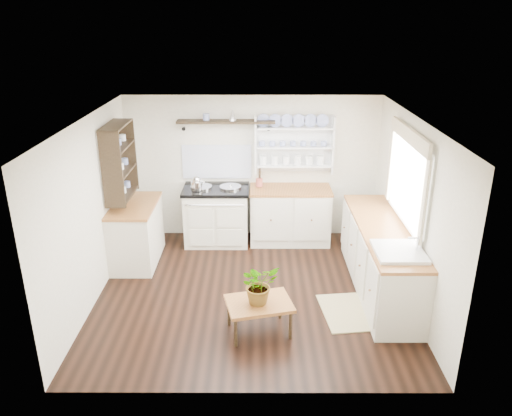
% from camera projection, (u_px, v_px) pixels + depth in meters
% --- Properties ---
extents(floor, '(4.00, 3.80, 0.01)m').
position_uv_depth(floor, '(251.00, 292.00, 6.64)').
color(floor, black).
rests_on(floor, ground).
extents(wall_back, '(4.00, 0.02, 2.30)m').
position_uv_depth(wall_back, '(252.00, 168.00, 7.99)').
color(wall_back, beige).
rests_on(wall_back, ground).
extents(wall_right, '(0.02, 3.80, 2.30)m').
position_uv_depth(wall_right, '(411.00, 212.00, 6.22)').
color(wall_right, beige).
rests_on(wall_right, ground).
extents(wall_left, '(0.02, 3.80, 2.30)m').
position_uv_depth(wall_left, '(91.00, 211.00, 6.23)').
color(wall_left, beige).
rests_on(wall_left, ground).
extents(ceiling, '(4.00, 3.80, 0.01)m').
position_uv_depth(ceiling, '(251.00, 120.00, 5.80)').
color(ceiling, white).
rests_on(ceiling, wall_back).
extents(window, '(0.08, 1.55, 1.22)m').
position_uv_depth(window, '(407.00, 176.00, 6.21)').
color(window, white).
rests_on(window, wall_right).
extents(aga_cooker, '(1.03, 0.71, 0.95)m').
position_uv_depth(aga_cooker, '(217.00, 215.00, 7.94)').
color(aga_cooker, silver).
rests_on(aga_cooker, floor).
extents(back_cabinets, '(1.27, 0.63, 0.90)m').
position_uv_depth(back_cabinets, '(290.00, 214.00, 7.96)').
color(back_cabinets, silver).
rests_on(back_cabinets, floor).
extents(right_cabinets, '(0.62, 2.43, 0.90)m').
position_uv_depth(right_cabinets, '(380.00, 257.00, 6.56)').
color(right_cabinets, silver).
rests_on(right_cabinets, floor).
extents(belfast_sink, '(0.55, 0.60, 0.45)m').
position_uv_depth(belfast_sink, '(398.00, 261.00, 5.74)').
color(belfast_sink, white).
rests_on(belfast_sink, right_cabinets).
extents(left_cabinets, '(0.62, 1.13, 0.90)m').
position_uv_depth(left_cabinets, '(136.00, 232.00, 7.32)').
color(left_cabinets, silver).
rests_on(left_cabinets, floor).
extents(plate_rack, '(1.20, 0.22, 0.90)m').
position_uv_depth(plate_rack, '(294.00, 143.00, 7.81)').
color(plate_rack, white).
rests_on(plate_rack, wall_back).
extents(high_shelf, '(1.50, 0.29, 0.16)m').
position_uv_depth(high_shelf, '(226.00, 122.00, 7.60)').
color(high_shelf, black).
rests_on(high_shelf, wall_back).
extents(left_shelving, '(0.28, 0.80, 1.05)m').
position_uv_depth(left_shelving, '(119.00, 161.00, 6.92)').
color(left_shelving, black).
rests_on(left_shelving, wall_left).
extents(kettle, '(0.17, 0.17, 0.21)m').
position_uv_depth(kettle, '(197.00, 183.00, 7.62)').
color(kettle, silver).
rests_on(kettle, aga_cooker).
extents(utensil_crock, '(0.11, 0.11, 0.12)m').
position_uv_depth(utensil_crock, '(259.00, 182.00, 7.85)').
color(utensil_crock, '#AC4C3F').
rests_on(utensil_crock, back_cabinets).
extents(center_table, '(0.83, 0.68, 0.40)m').
position_uv_depth(center_table, '(259.00, 305.00, 5.69)').
color(center_table, brown).
rests_on(center_table, floor).
extents(potted_plant, '(0.55, 0.53, 0.47)m').
position_uv_depth(potted_plant, '(259.00, 284.00, 5.58)').
color(potted_plant, '#3F7233').
rests_on(potted_plant, center_table).
extents(floor_rug, '(0.64, 0.91, 0.02)m').
position_uv_depth(floor_rug, '(345.00, 312.00, 6.17)').
color(floor_rug, tan).
rests_on(floor_rug, floor).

